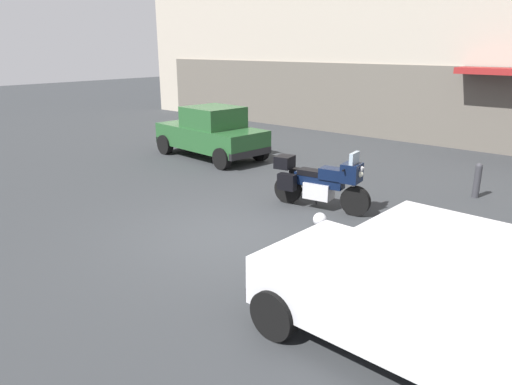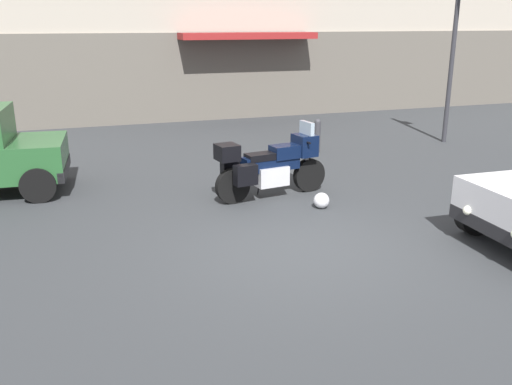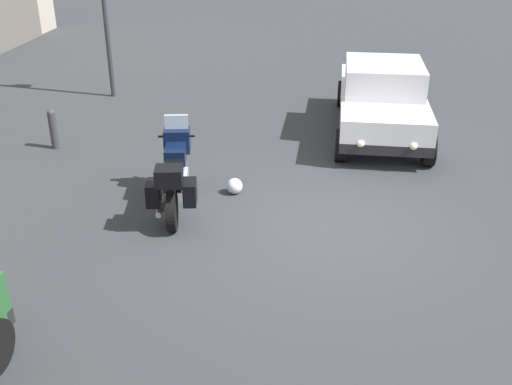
{
  "view_description": "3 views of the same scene",
  "coord_description": "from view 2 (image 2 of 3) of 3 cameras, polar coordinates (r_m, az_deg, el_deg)",
  "views": [
    {
      "loc": [
        5.83,
        -6.03,
        3.46
      ],
      "look_at": [
        0.01,
        0.74,
        0.69
      ],
      "focal_mm": 33.25,
      "sensor_mm": 36.0,
      "label": 1
    },
    {
      "loc": [
        -3.06,
        -6.82,
        3.15
      ],
      "look_at": [
        -0.43,
        0.87,
        0.63
      ],
      "focal_mm": 38.87,
      "sensor_mm": 36.0,
      "label": 2
    },
    {
      "loc": [
        -8.39,
        0.17,
        4.56
      ],
      "look_at": [
        -0.23,
        1.03,
        0.63
      ],
      "focal_mm": 42.12,
      "sensor_mm": 36.0,
      "label": 3
    }
  ],
  "objects": [
    {
      "name": "ground_plane",
      "position": [
        8.11,
        4.88,
        -5.68
      ],
      "size": [
        80.0,
        80.0,
        0.0
      ],
      "primitive_type": "plane",
      "color": "#2D3033"
    },
    {
      "name": "streetlamp_curbside",
      "position": [
        15.57,
        20.06,
        14.47
      ],
      "size": [
        0.28,
        0.94,
        4.33
      ],
      "color": "#2D2D33",
      "rests_on": "ground"
    },
    {
      "name": "helmet",
      "position": [
        9.77,
        6.75,
        -0.82
      ],
      "size": [
        0.28,
        0.28,
        0.28
      ],
      "primitive_type": "sphere",
      "color": "silver",
      "rests_on": "ground"
    },
    {
      "name": "motorcycle",
      "position": [
        10.19,
        1.47,
        2.86
      ],
      "size": [
        2.26,
        0.91,
        1.36
      ],
      "rotation": [
        0.0,
        0.0,
        0.15
      ],
      "color": "black",
      "rests_on": "ground"
    },
    {
      "name": "bollard_curbside",
      "position": [
        13.94,
        6.33,
        5.95
      ],
      "size": [
        0.16,
        0.16,
        0.84
      ],
      "color": "#333338",
      "rests_on": "ground"
    }
  ]
}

